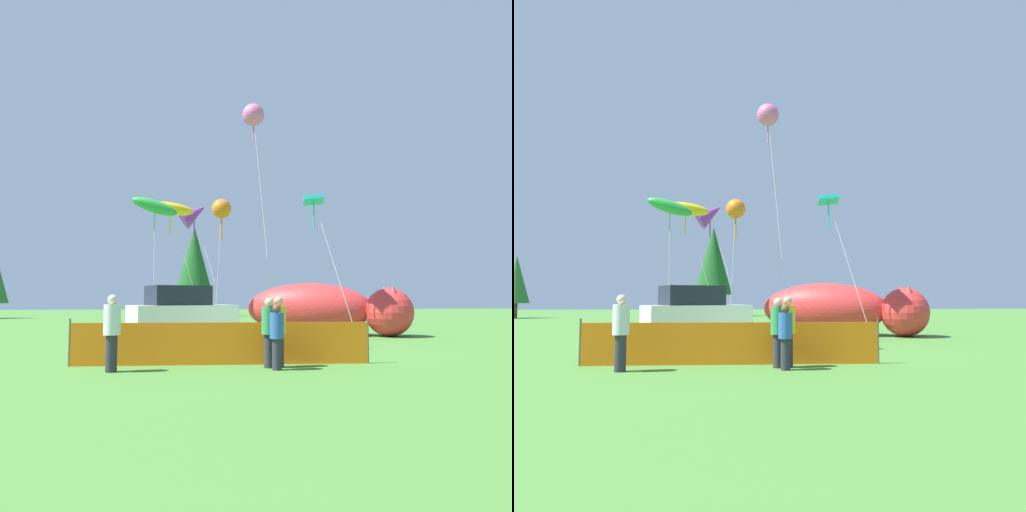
% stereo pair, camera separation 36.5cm
% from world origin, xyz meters
% --- Properties ---
extents(ground_plane, '(120.00, 120.00, 0.00)m').
position_xyz_m(ground_plane, '(0.00, 0.00, 0.00)').
color(ground_plane, '#477F33').
extents(parked_car, '(4.43, 3.25, 2.28)m').
position_xyz_m(parked_car, '(-2.97, 3.02, 1.11)').
color(parked_car, white).
rests_on(parked_car, ground).
extents(folding_chair, '(0.60, 0.60, 0.93)m').
position_xyz_m(folding_chair, '(3.19, 0.88, 0.55)').
color(folding_chair, maroon).
rests_on(folding_chair, ground).
extents(inflatable_cat, '(8.05, 5.07, 2.53)m').
position_xyz_m(inflatable_cat, '(3.73, 7.26, 1.17)').
color(inflatable_cat, red).
rests_on(inflatable_cat, ground).
extents(safety_fence, '(8.17, 0.22, 1.26)m').
position_xyz_m(safety_fence, '(-1.58, -3.01, 0.58)').
color(safety_fence, orange).
rests_on(safety_fence, ground).
extents(spectator_in_grey_shirt, '(0.40, 0.40, 1.85)m').
position_xyz_m(spectator_in_grey_shirt, '(-0.11, -3.60, 1.01)').
color(spectator_in_grey_shirt, '#2D2D38').
rests_on(spectator_in_grey_shirt, ground).
extents(spectator_in_yellow_shirt, '(0.40, 0.40, 1.82)m').
position_xyz_m(spectator_in_yellow_shirt, '(-0.37, -3.69, 0.99)').
color(spectator_in_yellow_shirt, '#2D2D38').
rests_on(spectator_in_yellow_shirt, ground).
extents(spectator_in_green_shirt, '(0.36, 0.36, 1.65)m').
position_xyz_m(spectator_in_green_shirt, '(-0.23, -4.12, 0.90)').
color(spectator_in_green_shirt, '#2D2D38').
rests_on(spectator_in_green_shirt, ground).
extents(spectator_in_blue_shirt, '(0.41, 0.41, 1.90)m').
position_xyz_m(spectator_in_blue_shirt, '(-4.34, -4.04, 1.04)').
color(spectator_in_blue_shirt, '#2D2D38').
rests_on(spectator_in_blue_shirt, ground).
extents(kite_yellow_hero, '(3.09, 1.12, 6.60)m').
position_xyz_m(kite_yellow_hero, '(-3.80, 7.69, 6.16)').
color(kite_yellow_hero, silver).
rests_on(kite_yellow_hero, ground).
extents(kite_purple_delta, '(2.78, 2.33, 7.02)m').
position_xyz_m(kite_purple_delta, '(-2.66, 9.18, 6.19)').
color(kite_purple_delta, silver).
rests_on(kite_purple_delta, ground).
extents(kite_orange_flower, '(0.84, 0.97, 6.05)m').
position_xyz_m(kite_orange_flower, '(-1.39, 4.44, 5.61)').
color(kite_orange_flower, silver).
rests_on(kite_orange_flower, ground).
extents(kite_pink_octopus, '(1.37, 1.41, 10.62)m').
position_xyz_m(kite_pink_octopus, '(0.06, 5.21, 10.09)').
color(kite_pink_octopus, silver).
rests_on(kite_pink_octopus, ground).
extents(kite_teal_diamond, '(1.97, 2.28, 6.40)m').
position_xyz_m(kite_teal_diamond, '(2.81, 5.06, 6.11)').
color(kite_teal_diamond, silver).
rests_on(kite_teal_diamond, ground).
extents(kite_green_fish, '(2.28, 0.92, 6.64)m').
position_xyz_m(kite_green_fish, '(-4.43, 6.47, 6.03)').
color(kite_green_fish, silver).
rests_on(kite_green_fish, ground).
extents(horizon_tree_east, '(3.69, 3.69, 8.80)m').
position_xyz_m(horizon_tree_east, '(-3.19, 32.40, 5.40)').
color(horizon_tree_east, brown).
rests_on(horizon_tree_east, ground).
extents(horizon_tree_west, '(2.89, 2.89, 6.91)m').
position_xyz_m(horizon_tree_west, '(-3.48, 36.02, 4.24)').
color(horizon_tree_west, brown).
rests_on(horizon_tree_west, ground).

